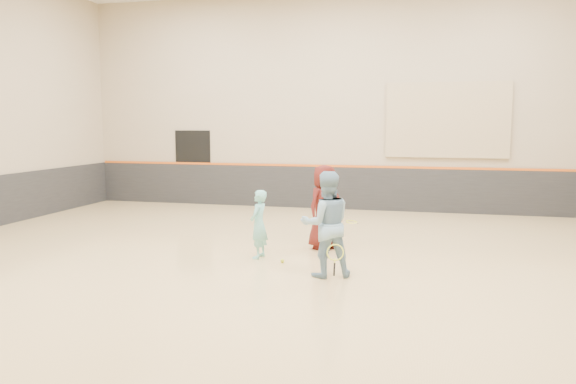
% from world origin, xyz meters
% --- Properties ---
extents(room, '(15.04, 12.04, 6.22)m').
position_xyz_m(room, '(0.00, 0.00, 0.81)').
color(room, tan).
rests_on(room, ground).
extents(wainscot_back, '(14.90, 0.04, 1.20)m').
position_xyz_m(wainscot_back, '(0.00, 5.97, 0.60)').
color(wainscot_back, '#232326').
rests_on(wainscot_back, floor).
extents(accent_stripe, '(14.90, 0.03, 0.06)m').
position_xyz_m(accent_stripe, '(0.00, 5.96, 1.22)').
color(accent_stripe, '#D85914').
rests_on(accent_stripe, wall_back).
extents(acoustic_panel, '(3.20, 0.08, 2.00)m').
position_xyz_m(acoustic_panel, '(2.80, 5.95, 2.50)').
color(acoustic_panel, tan).
rests_on(acoustic_panel, wall_back).
extents(doorway, '(1.10, 0.05, 2.20)m').
position_xyz_m(doorway, '(-4.50, 5.98, 1.10)').
color(doorway, black).
rests_on(doorway, floor).
extents(girl, '(0.34, 0.48, 1.23)m').
position_xyz_m(girl, '(-0.60, -0.12, 0.62)').
color(girl, '#7AD4CF').
rests_on(girl, floor).
extents(instructor, '(1.00, 0.90, 1.68)m').
position_xyz_m(instructor, '(0.79, -1.03, 0.84)').
color(instructor, '#7FA6C4').
rests_on(instructor, floor).
extents(young_man, '(0.87, 0.95, 1.63)m').
position_xyz_m(young_man, '(0.41, 0.91, 0.81)').
color(young_man, '#561714').
rests_on(young_man, floor).
extents(held_racket, '(0.31, 0.31, 0.54)m').
position_xyz_m(held_racket, '(0.99, -1.36, 0.47)').
color(held_racket, yellow).
rests_on(held_racket, instructor).
extents(spare_racket, '(0.63, 0.63, 0.11)m').
position_xyz_m(spare_racket, '(0.56, 3.90, 0.06)').
color(spare_racket, yellow).
rests_on(spare_racket, floor).
extents(ball_under_racket, '(0.07, 0.07, 0.07)m').
position_xyz_m(ball_under_racket, '(-0.09, -0.38, 0.03)').
color(ball_under_racket, yellow).
rests_on(ball_under_racket, floor).
extents(ball_in_hand, '(0.07, 0.07, 0.07)m').
position_xyz_m(ball_in_hand, '(0.46, 0.71, 1.02)').
color(ball_in_hand, gold).
rests_on(ball_in_hand, young_man).
extents(ball_beside_spare, '(0.07, 0.07, 0.07)m').
position_xyz_m(ball_beside_spare, '(0.45, 1.58, 0.03)').
color(ball_beside_spare, '#C7E134').
rests_on(ball_beside_spare, floor).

